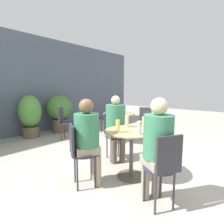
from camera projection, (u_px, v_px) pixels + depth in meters
ground_plane at (140, 185)px, 2.52m from camera, size 20.00×20.00×0.00m
storefront_wall at (18, 85)px, 5.04m from camera, size 10.00×0.06×3.00m
cafe_table_near at (131, 141)px, 2.70m from camera, size 0.82×0.82×0.75m
cafe_table_far at (119, 120)px, 4.55m from camera, size 0.82×0.82×0.75m
bistro_chair_0 at (113, 131)px, 3.47m from camera, size 0.42×0.43×0.90m
bistro_chair_1 at (78, 149)px, 2.43m from camera, size 0.43×0.42×0.90m
bistro_chair_2 at (164, 164)px, 1.93m from camera, size 0.42×0.43×0.90m
bistro_chair_3 at (94, 115)px, 5.57m from camera, size 0.41×0.39×0.90m
bistro_chair_4 at (64, 120)px, 4.73m from camera, size 0.43×0.43×0.90m
bistro_chair_5 at (145, 120)px, 4.74m from camera, size 0.42×0.41×0.90m
seated_person_0 at (116, 123)px, 3.31m from camera, size 0.45×0.46×1.25m
seated_person_1 at (88, 134)px, 2.45m from camera, size 0.43×0.42×1.25m
seated_person_2 at (157, 142)px, 2.04m from camera, size 0.42×0.43×1.28m
beer_glass_0 at (139, 128)px, 2.43m from camera, size 0.06×0.06×0.19m
beer_glass_1 at (144, 123)px, 2.80m from camera, size 0.06×0.06×0.19m
beer_glass_2 at (127, 121)px, 2.90m from camera, size 0.06×0.06×0.19m
beer_glass_3 at (118, 126)px, 2.54m from camera, size 0.06×0.06×0.19m
potted_plant_1 at (30, 114)px, 4.93m from camera, size 0.62×0.62×1.21m
potted_plant_2 at (60, 110)px, 5.61m from camera, size 0.81×0.81×1.18m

